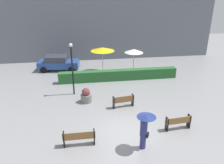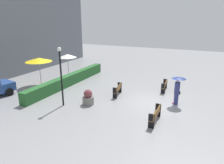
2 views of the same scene
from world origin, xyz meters
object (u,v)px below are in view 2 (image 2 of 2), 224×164
Objects in this scene: bench_mid_center at (118,89)px; patio_umbrella_yellow at (39,60)px; patio_umbrella_white at (68,56)px; pedestrian_with_umbrella at (178,86)px; lamp_post at (61,71)px; bench_near_right at (165,85)px; planter_pot at (88,98)px; bench_near_left at (156,114)px.

patio_umbrella_yellow is at bearing 94.71° from bench_mid_center.
patio_umbrella_yellow is at bearing 161.74° from patio_umbrella_white.
pedestrian_with_umbrella is at bearing -87.86° from bench_mid_center.
lamp_post is at bearing -120.86° from patio_umbrella_yellow.
lamp_post is 7.09m from patio_umbrella_white.
pedestrian_with_umbrella is 12.36m from patio_umbrella_yellow.
patio_umbrella_white is (5.91, 3.92, -0.15)m from lamp_post.
planter_pot is (-5.36, 4.47, -0.02)m from bench_near_right.
bench_mid_center is 7.93m from patio_umbrella_yellow.
bench_near_right is at bearing -43.70° from lamp_post.
lamp_post is at bearing 92.91° from bench_near_left.
pedestrian_with_umbrella is at bearing -63.20° from lamp_post.
planter_pot is at bearing 115.58° from pedestrian_with_umbrella.
patio_umbrella_yellow is (-0.80, 12.29, 1.08)m from pedestrian_with_umbrella.
bench_near_right is at bearing 6.21° from bench_near_left.
lamp_post is (-3.73, 7.39, 1.19)m from pedestrian_with_umbrella.
patio_umbrella_yellow reaches higher than bench_near_left.
planter_pot is (-2.80, 5.84, -0.88)m from pedestrian_with_umbrella.
patio_umbrella_white reaches higher than bench_mid_center.
planter_pot is (0.59, 5.12, -0.03)m from bench_near_left.
bench_near_left is at bearing -173.79° from bench_near_right.
lamp_post reaches higher than bench_near_right.
lamp_post is 5.71m from patio_umbrella_yellow.
pedestrian_with_umbrella is at bearing -151.70° from bench_near_right.
bench_near_right is 1.42× the size of planter_pot.
planter_pot is at bearing 155.12° from bench_mid_center.
bench_mid_center is at bearing -37.81° from lamp_post.
lamp_post reaches higher than bench_near_left.
bench_near_left is 0.67× the size of patio_umbrella_yellow.
patio_umbrella_yellow is at bearing 59.14° from lamp_post.
bench_near_left is 5.15m from planter_pot.
lamp_post reaches higher than bench_mid_center.
planter_pot is 0.43× the size of patio_umbrella_yellow.
bench_mid_center is at bearing -109.42° from patio_umbrella_white.
bench_near_right is 6.98m from planter_pot.
patio_umbrella_yellow reaches higher than bench_mid_center.
lamp_post reaches higher than pedestrian_with_umbrella.
pedestrian_with_umbrella reaches higher than bench_near_right.
planter_pot is 2.74m from lamp_post.
pedestrian_with_umbrella is 6.54m from planter_pot.
bench_near_right is 5.99m from bench_near_left.
bench_near_left is 0.68× the size of patio_umbrella_white.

